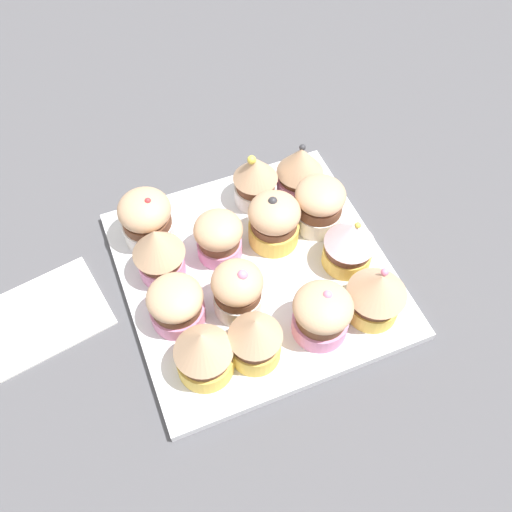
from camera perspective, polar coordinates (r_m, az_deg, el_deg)
The scene contains 17 objects.
ground_plane at distance 69.25cm, azimuth 0.00°, elevation -2.67°, with size 180.00×180.00×3.00cm, color #4C4C51.
baking_tray at distance 67.47cm, azimuth 0.00°, elevation -1.73°, with size 30.30×30.30×1.20cm.
cupcake_0 at distance 72.16cm, azimuth 4.44°, elevation 8.65°, with size 5.93×5.93×7.53cm.
cupcake_1 at distance 70.67cm, azimuth -0.06°, elevation 7.72°, with size 5.56×5.56×7.78cm.
cupcake_2 at distance 68.24cm, azimuth -10.94°, elevation 3.76°, with size 6.24×6.24×7.34cm.
cupcake_3 at distance 68.77cm, azimuth 6.36°, elevation 5.16°, with size 6.04×6.04×6.92cm.
cupcake_4 at distance 66.88cm, azimuth 1.82°, elevation 3.55°, with size 6.16×6.16×7.30cm.
cupcake_5 at distance 65.90cm, azimuth -3.75°, elevation 1.97°, with size 5.71×5.71×6.31cm.
cupcake_6 at distance 64.37cm, azimuth -9.74°, elevation 0.47°, with size 5.95×5.95×7.85cm.
cupcake_7 at distance 65.64cm, azimuth 9.35°, elevation 1.24°, with size 5.90×5.90×7.26cm.
cupcake_8 at distance 61.40cm, azimuth -1.86°, elevation -3.40°, with size 5.65×5.65×7.42cm.
cupcake_9 at distance 61.80cm, azimuth -8.01°, elevation -4.77°, with size 6.11×6.11×5.88cm.
cupcake_10 at distance 62.24cm, azimuth 11.99°, elevation -3.71°, with size 6.51×6.51×7.42cm.
cupcake_11 at distance 60.59cm, azimuth 6.61°, elevation -5.77°, with size 6.39×6.39×6.80cm.
cupcake_12 at distance 58.37cm, azimuth -0.08°, elevation -8.18°, with size 5.65×5.65×7.49cm.
cupcake_13 at distance 57.91cm, azimuth -5.28°, elevation -9.52°, with size 6.09×6.09×7.56cm.
napkin at distance 69.28cm, azimuth -20.51°, elevation -5.57°, with size 13.53×10.53×0.60cm, color white.
Camera 1 is at (13.70, 33.88, 57.32)cm, focal length 39.92 mm.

